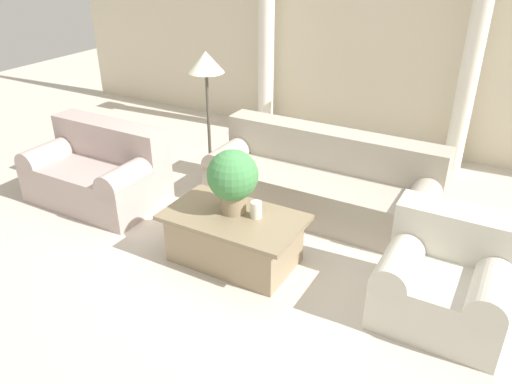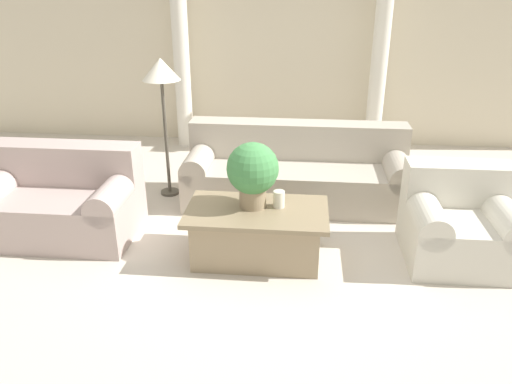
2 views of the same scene
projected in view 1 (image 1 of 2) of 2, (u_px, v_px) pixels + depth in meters
name	position (u px, v px, depth m)	size (l,w,h in m)	color
ground_plane	(264.00, 243.00, 4.74)	(16.00, 16.00, 0.00)	beige
wall_back	(378.00, 23.00, 6.31)	(10.00, 0.06, 3.20)	beige
sofa_long	(322.00, 182.00, 5.17)	(2.36, 0.86, 0.82)	#ADA393
loveseat	(99.00, 171.00, 5.38)	(1.42, 0.86, 0.82)	#B6A19B
coffee_table	(234.00, 238.00, 4.39)	(1.20, 0.70, 0.46)	#998466
potted_plant	(233.00, 178.00, 4.20)	(0.44, 0.44, 0.57)	#937F60
pillar_candle	(256.00, 210.00, 4.23)	(0.10, 0.10, 0.15)	silver
floor_lamp	(206.00, 69.00, 5.36)	(0.39, 0.39, 1.51)	#4C473D
column_left	(266.00, 39.00, 6.78)	(0.31, 0.31, 2.62)	silver
column_right	(472.00, 60.00, 5.63)	(0.31, 0.31, 2.62)	silver
armchair	(446.00, 277.00, 3.74)	(0.91, 0.86, 0.79)	beige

